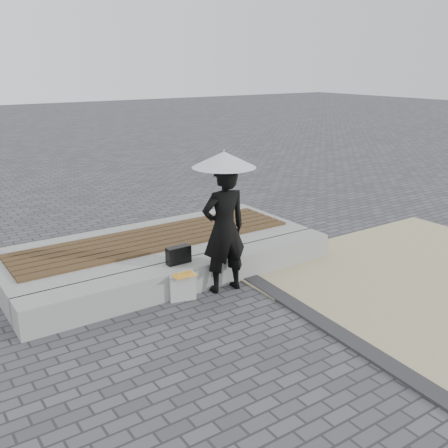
{
  "coord_description": "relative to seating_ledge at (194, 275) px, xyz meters",
  "views": [
    {
      "loc": [
        -3.53,
        -4.38,
        3.15
      ],
      "look_at": [
        0.32,
        1.28,
        1.0
      ],
      "focal_mm": 41.14,
      "sensor_mm": 36.0,
      "label": 1
    }
  ],
  "objects": [
    {
      "name": "ground",
      "position": [
        0.0,
        -1.6,
        -0.2
      ],
      "size": [
        80.0,
        80.0,
        0.0
      ],
      "primitive_type": "plane",
      "color": "#4C4C51",
      "rests_on": "ground"
    },
    {
      "name": "parasol",
      "position": [
        0.32,
        -0.32,
        1.71
      ],
      "size": [
        0.88,
        0.88,
        1.12
      ],
      "rotation": [
        0.0,
        0.0,
        -0.28
      ],
      "color": "#B6B6BB",
      "rests_on": "ground"
    },
    {
      "name": "magazine",
      "position": [
        -0.34,
        -0.31,
        0.19
      ],
      "size": [
        0.33,
        0.25,
        0.01
      ],
      "primitive_type": "cube",
      "rotation": [
        0.0,
        0.0,
        -0.06
      ],
      "color": "#E84835",
      "rests_on": "canvas_tote"
    },
    {
      "name": "woman",
      "position": [
        0.32,
        -0.32,
        0.73
      ],
      "size": [
        0.71,
        0.5,
        1.85
      ],
      "primitive_type": "imported",
      "rotation": [
        0.0,
        0.0,
        3.06
      ],
      "color": "black",
      "rests_on": "ground"
    },
    {
      "name": "handbag",
      "position": [
        -0.2,
        0.07,
        0.33
      ],
      "size": [
        0.36,
        0.13,
        0.25
      ],
      "primitive_type": "cube",
      "rotation": [
        0.0,
        0.0,
        0.01
      ],
      "color": "black",
      "rests_on": "seating_ledge"
    },
    {
      "name": "canvas_tote",
      "position": [
        -0.34,
        -0.26,
        -0.01
      ],
      "size": [
        0.39,
        0.24,
        0.38
      ],
      "primitive_type": "cube",
      "rotation": [
        0.0,
        0.0,
        -0.27
      ],
      "color": "beige",
      "rests_on": "ground"
    },
    {
      "name": "timber_decking",
      "position": [
        0.0,
        1.2,
        0.22
      ],
      "size": [
        4.6,
        1.2,
        0.04
      ],
      "primitive_type": null,
      "color": "#523921",
      "rests_on": "timber_platform"
    },
    {
      "name": "edging_band",
      "position": [
        0.75,
        -2.1,
        -0.18
      ],
      "size": [
        0.61,
        5.2,
        0.04
      ],
      "primitive_type": "cube",
      "rotation": [
        0.0,
        0.0,
        -0.07
      ],
      "color": "#2E2E30",
      "rests_on": "ground"
    },
    {
      "name": "seating_ledge",
      "position": [
        0.0,
        0.0,
        0.0
      ],
      "size": [
        5.0,
        0.45,
        0.4
      ],
      "primitive_type": "cube",
      "color": "gray",
      "rests_on": "ground"
    },
    {
      "name": "timber_platform",
      "position": [
        0.0,
        1.2,
        0.0
      ],
      "size": [
        5.0,
        2.0,
        0.4
      ],
      "primitive_type": "cube",
      "color": "#A4A49E",
      "rests_on": "ground"
    }
  ]
}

